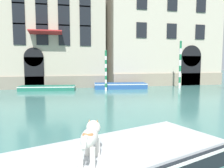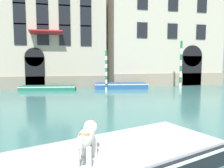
# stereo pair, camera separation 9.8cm
# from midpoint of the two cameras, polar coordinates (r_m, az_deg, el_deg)

# --- Properties ---
(palazzo_left) EXTENTS (10.25, 7.40, 13.39)m
(palazzo_left) POSITION_cam_midpoint_polar(r_m,az_deg,el_deg) (25.45, -14.51, 14.81)
(palazzo_left) COLOR #B2A893
(palazzo_left) RESTS_ON ground_plane
(palazzo_right) EXTENTS (12.85, 6.13, 18.29)m
(palazzo_right) POSITION_cam_midpoint_polar(r_m,az_deg,el_deg) (28.29, 12.85, 18.95)
(palazzo_right) COLOR #BCB29E
(palazzo_right) RESTS_ON ground_plane
(boat_foreground) EXTENTS (6.56, 4.30, 0.56)m
(boat_foreground) POSITION_cam_midpoint_polar(r_m,az_deg,el_deg) (5.35, -1.00, -19.46)
(boat_foreground) COLOR black
(boat_foreground) RESTS_ON ground_plane
(dog_on_deck) EXTENTS (0.56, 1.12, 0.77)m
(dog_on_deck) POSITION_cam_midpoint_polar(r_m,az_deg,el_deg) (4.62, -5.91, -13.47)
(dog_on_deck) COLOR silver
(dog_on_deck) RESTS_ON boat_foreground
(boat_moored_near_palazzo) EXTENTS (5.18, 2.11, 0.42)m
(boat_moored_near_palazzo) POSITION_cam_midpoint_polar(r_m,az_deg,el_deg) (20.98, -16.19, -0.96)
(boat_moored_near_palazzo) COLOR #1E6651
(boat_moored_near_palazzo) RESTS_ON ground_plane
(boat_moored_far) EXTENTS (5.27, 2.40, 0.52)m
(boat_moored_far) POSITION_cam_midpoint_polar(r_m,az_deg,el_deg) (21.58, 2.45, -0.41)
(boat_moored_far) COLOR #234C8C
(boat_moored_far) RESTS_ON ground_plane
(mooring_pole_0) EXTENTS (0.20, 0.20, 3.65)m
(mooring_pole_0) POSITION_cam_midpoint_polar(r_m,az_deg,el_deg) (19.38, -1.36, 3.53)
(mooring_pole_0) COLOR white
(mooring_pole_0) RESTS_ON ground_plane
(mooring_pole_2) EXTENTS (0.22, 0.22, 4.67)m
(mooring_pole_2) POSITION_cam_midpoint_polar(r_m,az_deg,el_deg) (22.52, 17.66, 4.88)
(mooring_pole_2) COLOR white
(mooring_pole_2) RESTS_ON ground_plane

